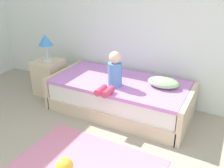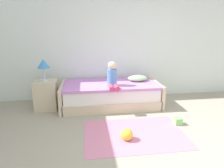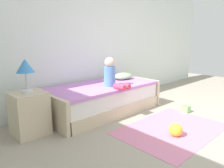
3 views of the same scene
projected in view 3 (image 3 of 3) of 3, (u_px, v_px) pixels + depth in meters
name	position (u px, v px, depth m)	size (l,w,h in m)	color
wall_rear	(108.00, 32.00, 4.46)	(7.20, 0.10, 2.90)	silver
bed	(103.00, 98.00, 3.85)	(2.11, 1.00, 0.50)	beige
nightstand	(29.00, 113.00, 2.92)	(0.44, 0.44, 0.60)	beige
table_lamp	(25.00, 68.00, 2.78)	(0.24, 0.24, 0.45)	silver
child_figure	(112.00, 75.00, 3.59)	(0.20, 0.51, 0.50)	#598CD1
pillow	(123.00, 76.00, 4.27)	(0.44, 0.30, 0.13)	#99CC8C
toy_ball	(176.00, 130.00, 2.88)	(0.19, 0.19, 0.19)	yellow
area_rug	(172.00, 129.00, 3.12)	(1.60, 1.10, 0.01)	pink
toy_block	(186.00, 109.00, 3.83)	(0.12, 0.12, 0.12)	#7FD872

